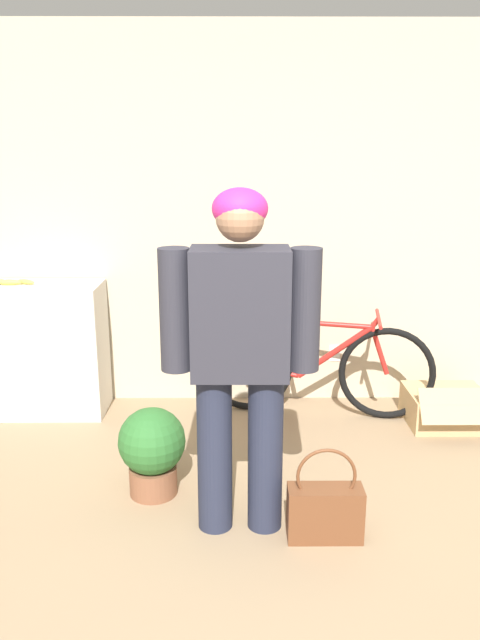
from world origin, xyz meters
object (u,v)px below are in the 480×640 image
at_px(banana, 9,282).
at_px(cardboard_box, 446,407).
at_px(person, 240,343).
at_px(bicycle, 315,367).
at_px(potted_plant, 152,448).
at_px(handbag, 325,510).

xyz_separation_m(banana, cardboard_box, (2.93, -0.22, -0.82)).
relative_size(person, bicycle, 1.02).
bearing_deg(potted_plant, person, -33.14).
bearing_deg(banana, person, -42.36).
distance_m(bicycle, banana, 2.14).
xyz_separation_m(handbag, cardboard_box, (0.99, 1.29, -0.04)).
distance_m(bicycle, cardboard_box, 0.91).
relative_size(handbag, potted_plant, 0.97).
relative_size(bicycle, handbag, 3.42).
relative_size(bicycle, cardboard_box, 3.05).
xyz_separation_m(person, potted_plant, (-0.46, 0.30, -0.67)).
bearing_deg(person, bicycle, 68.95).
bearing_deg(banana, handbag, -37.95).
bearing_deg(bicycle, person, -101.98).
relative_size(person, potted_plant, 3.38).
relative_size(bicycle, banana, 4.46).
relative_size(banana, potted_plant, 0.74).
bearing_deg(cardboard_box, person, -139.61).
distance_m(person, cardboard_box, 2.00).
height_order(banana, potted_plant, banana).
xyz_separation_m(bicycle, banana, (-2.06, 0.06, 0.58)).
height_order(banana, handbag, banana).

